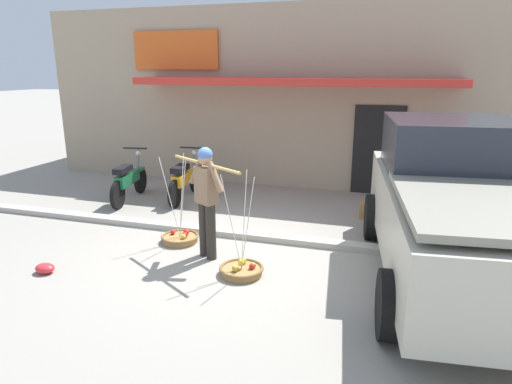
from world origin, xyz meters
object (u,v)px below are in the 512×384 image
object	(u,v)px
fruit_basket_right_side	(242,269)
wooden_crate	(372,209)
motorcycle_nearest_shop	(129,180)
motorcycle_second_in_row	(185,180)
parked_truck	(457,206)
fruit_vendor	(206,195)
plastic_litter_bag	(45,268)
fruit_basket_left_side	(180,237)

from	to	relation	value
fruit_basket_right_side	wooden_crate	distance (m)	3.47
motorcycle_nearest_shop	motorcycle_second_in_row	xyz separation A→B (m)	(1.13, 0.42, 0.00)
parked_truck	fruit_vendor	bearing A→B (deg)	-174.78
plastic_litter_bag	motorcycle_second_in_row	bearing A→B (deg)	85.29
motorcycle_nearest_shop	plastic_litter_bag	distance (m)	3.56
parked_truck	plastic_litter_bag	distance (m)	5.71
plastic_litter_bag	wooden_crate	bearing A→B (deg)	41.79
fruit_basket_right_side	plastic_litter_bag	world-z (taller)	fruit_basket_right_side
fruit_basket_left_side	motorcycle_nearest_shop	world-z (taller)	fruit_basket_left_side
motorcycle_second_in_row	wooden_crate	world-z (taller)	motorcycle_second_in_row
plastic_litter_bag	wooden_crate	size ratio (longest dim) A/B	0.64
fruit_basket_left_side	motorcycle_nearest_shop	distance (m)	2.82
fruit_vendor	plastic_litter_bag	distance (m)	2.48
wooden_crate	fruit_basket_right_side	bearing A→B (deg)	-117.78
motorcycle_nearest_shop	wooden_crate	size ratio (longest dim) A/B	4.11
fruit_basket_left_side	wooden_crate	distance (m)	3.71
fruit_basket_left_side	motorcycle_second_in_row	world-z (taller)	fruit_basket_left_side
fruit_basket_right_side	motorcycle_nearest_shop	xyz separation A→B (m)	(-3.48, 2.68, 0.38)
fruit_basket_left_side	wooden_crate	size ratio (longest dim) A/B	3.30
parked_truck	wooden_crate	bearing A→B (deg)	116.09
fruit_basket_left_side	parked_truck	size ratio (longest dim) A/B	0.30
fruit_vendor	motorcycle_second_in_row	bearing A→B (deg)	121.81
motorcycle_nearest_shop	wooden_crate	xyz separation A→B (m)	(5.09, 0.38, -0.29)
wooden_crate	motorcycle_second_in_row	bearing A→B (deg)	179.47
motorcycle_nearest_shop	wooden_crate	world-z (taller)	motorcycle_nearest_shop
fruit_vendor	fruit_basket_left_side	xyz separation A→B (m)	(-0.68, 0.43, -0.90)
motorcycle_nearest_shop	plastic_litter_bag	bearing A→B (deg)	-76.74
fruit_vendor	fruit_basket_left_side	bearing A→B (deg)	147.87
motorcycle_second_in_row	plastic_litter_bag	xyz separation A→B (m)	(-0.32, -3.86, -0.38)
fruit_vendor	parked_truck	world-z (taller)	parked_truck
motorcycle_second_in_row	parked_truck	size ratio (longest dim) A/B	0.37
fruit_basket_right_side	plastic_litter_bag	bearing A→B (deg)	-164.10
fruit_basket_right_side	parked_truck	world-z (taller)	parked_truck
plastic_litter_bag	fruit_vendor	bearing A→B (deg)	30.78
motorcycle_second_in_row	fruit_vendor	bearing A→B (deg)	-58.19
fruit_basket_left_side	wooden_crate	world-z (taller)	fruit_basket_left_side
fruit_vendor	plastic_litter_bag	xyz separation A→B (m)	(-1.98, -1.18, -0.91)
fruit_basket_right_side	motorcycle_second_in_row	bearing A→B (deg)	127.10
fruit_vendor	motorcycle_second_in_row	xyz separation A→B (m)	(-1.66, 2.68, -0.52)
fruit_basket_left_side	fruit_vendor	bearing A→B (deg)	-32.13
fruit_basket_left_side	parked_truck	distance (m)	4.23
fruit_basket_left_side	plastic_litter_bag	world-z (taller)	fruit_basket_left_side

